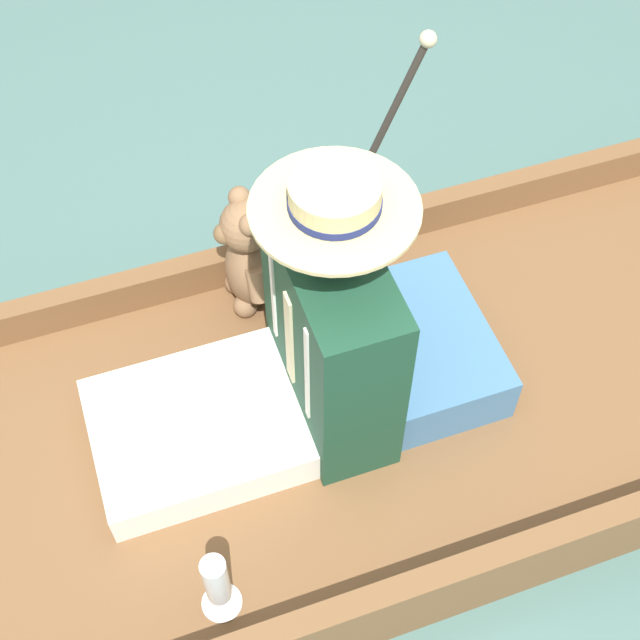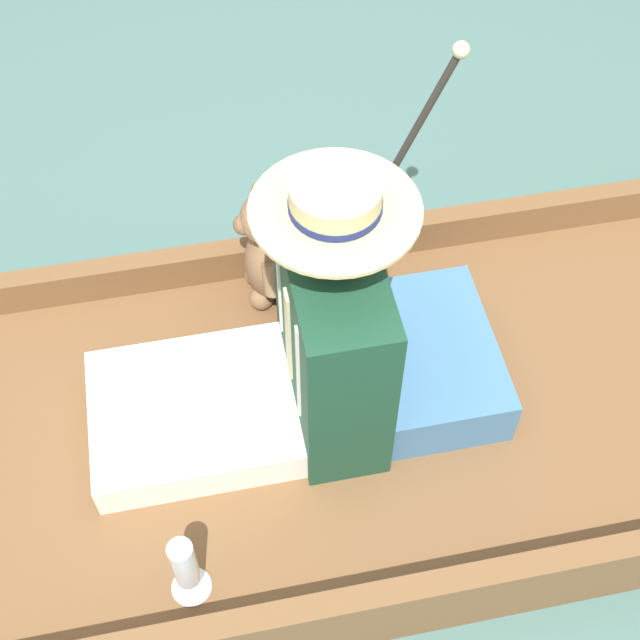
{
  "view_description": "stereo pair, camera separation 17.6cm",
  "coord_description": "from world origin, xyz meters",
  "px_view_note": "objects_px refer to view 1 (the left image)",
  "views": [
    {
      "loc": [
        -1.14,
        0.42,
        2.22
      ],
      "look_at": [
        0.04,
        0.0,
        0.52
      ],
      "focal_mm": 50.0,
      "sensor_mm": 36.0,
      "label": 1
    },
    {
      "loc": [
        -1.19,
        0.25,
        2.22
      ],
      "look_at": [
        0.04,
        0.0,
        0.52
      ],
      "focal_mm": 50.0,
      "sensor_mm": 36.0,
      "label": 2
    }
  ],
  "objects_px": {
    "seated_person": "(295,350)",
    "wine_glass": "(217,582)",
    "teddy_bear": "(248,256)",
    "walking_cane": "(376,146)"
  },
  "relations": [
    {
      "from": "teddy_bear",
      "to": "walking_cane",
      "type": "relative_size",
      "value": 0.51
    },
    {
      "from": "teddy_bear",
      "to": "wine_glass",
      "type": "xyz_separation_m",
      "value": [
        -0.85,
        0.33,
        -0.05
      ]
    },
    {
      "from": "walking_cane",
      "to": "teddy_bear",
      "type": "bearing_deg",
      "value": 93.84
    },
    {
      "from": "walking_cane",
      "to": "wine_glass",
      "type": "bearing_deg",
      "value": 141.13
    },
    {
      "from": "teddy_bear",
      "to": "walking_cane",
      "type": "distance_m",
      "value": 0.47
    },
    {
      "from": "teddy_bear",
      "to": "wine_glass",
      "type": "relative_size",
      "value": 1.71
    },
    {
      "from": "wine_glass",
      "to": "walking_cane",
      "type": "relative_size",
      "value": 0.3
    },
    {
      "from": "teddy_bear",
      "to": "seated_person",
      "type": "bearing_deg",
      "value": -179.29
    },
    {
      "from": "seated_person",
      "to": "wine_glass",
      "type": "height_order",
      "value": "seated_person"
    },
    {
      "from": "seated_person",
      "to": "teddy_bear",
      "type": "height_order",
      "value": "seated_person"
    }
  ]
}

